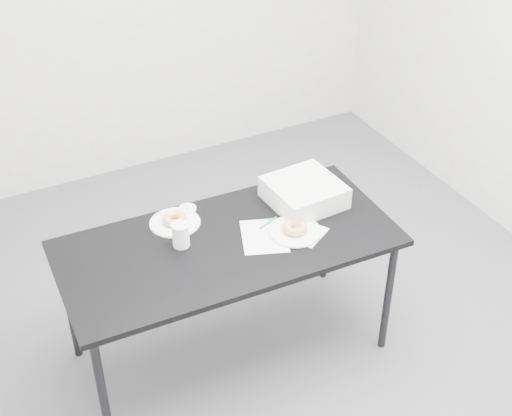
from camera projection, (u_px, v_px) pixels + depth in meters
name	position (u px, v px, depth m)	size (l,w,h in m)	color
floor	(238.00, 352.00, 3.70)	(4.00, 4.00, 0.00)	#4D4C51
table	(228.00, 250.00, 3.34)	(1.59, 0.78, 0.72)	black
scorecard	(264.00, 236.00, 3.33)	(0.21, 0.26, 0.00)	white
logo_patch	(271.00, 221.00, 3.43)	(0.04, 0.04, 0.00)	green
pen	(268.00, 223.00, 3.41)	(0.01, 0.01, 0.12)	#0B8074
napkin	(304.00, 232.00, 3.35)	(0.18, 0.18, 0.00)	white
plate_near	(295.00, 231.00, 3.35)	(0.25, 0.25, 0.01)	white
donut_near	(295.00, 227.00, 3.34)	(0.12, 0.12, 0.04)	gold
plate_far	(175.00, 223.00, 3.42)	(0.24, 0.24, 0.01)	white
donut_far	(175.00, 219.00, 3.40)	(0.11, 0.11, 0.04)	gold
coffee_cup	(181.00, 235.00, 3.24)	(0.08, 0.08, 0.12)	white
cup_lid	(188.00, 209.00, 3.51)	(0.09, 0.09, 0.01)	silver
bakery_box	(304.00, 192.00, 3.53)	(0.34, 0.34, 0.11)	silver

